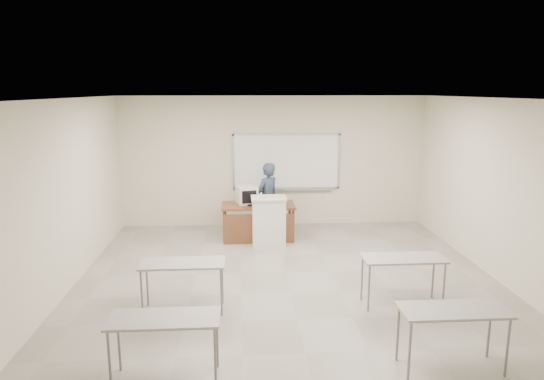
{
  "coord_description": "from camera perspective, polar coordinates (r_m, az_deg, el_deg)",
  "views": [
    {
      "loc": [
        -0.75,
        -7.08,
        3.13
      ],
      "look_at": [
        -0.15,
        2.2,
        1.2
      ],
      "focal_mm": 32.0,
      "sensor_mm": 36.0,
      "label": 1
    }
  ],
  "objects": [
    {
      "name": "whiteboard",
      "position": [
        11.22,
        1.72,
        3.26
      ],
      "size": [
        2.48,
        0.1,
        1.31
      ],
      "color": "white",
      "rests_on": "floor"
    },
    {
      "name": "crt_monitor",
      "position": [
        10.33,
        -3.06,
        -0.56
      ],
      "size": [
        0.41,
        0.46,
        0.39
      ],
      "rotation": [
        0.0,
        0.0,
        0.25
      ],
      "color": "beige",
      "rests_on": "instructor_desk"
    },
    {
      "name": "student_desks",
      "position": [
        6.28,
        3.53,
        -11.36
      ],
      "size": [
        4.4,
        2.2,
        0.73
      ],
      "color": "gray",
      "rests_on": "floor"
    },
    {
      "name": "presenter",
      "position": [
        10.45,
        -0.55,
        -1.15
      ],
      "size": [
        0.7,
        0.68,
        1.61
      ],
      "primitive_type": "imported",
      "rotation": [
        0.0,
        0.0,
        3.85
      ],
      "color": "black",
      "rests_on": "floor"
    },
    {
      "name": "mouse",
      "position": [
        10.33,
        1.4,
        -1.48
      ],
      "size": [
        0.13,
        0.11,
        0.04
      ],
      "primitive_type": "ellipsoid",
      "rotation": [
        0.0,
        0.0,
        -0.43
      ],
      "color": "silver",
      "rests_on": "instructor_desk"
    },
    {
      "name": "instructor_desk",
      "position": [
        10.19,
        -1.61,
        -2.89
      ],
      "size": [
        1.54,
        0.77,
        0.75
      ],
      "rotation": [
        0.0,
        0.0,
        0.01
      ],
      "color": "brown",
      "rests_on": "floor"
    },
    {
      "name": "keyboard",
      "position": [
        9.77,
        0.21,
        -0.83
      ],
      "size": [
        0.52,
        0.3,
        0.03
      ],
      "primitive_type": "cube",
      "rotation": [
        0.0,
        0.0,
        0.29
      ],
      "color": "beige",
      "rests_on": "podium"
    },
    {
      "name": "podium",
      "position": [
        9.95,
        -0.4,
        -3.61
      ],
      "size": [
        0.71,
        0.52,
        0.99
      ],
      "rotation": [
        0.0,
        0.0,
        -0.0
      ],
      "color": "silver",
      "rests_on": "floor"
    },
    {
      "name": "laptop",
      "position": [
        10.26,
        -1.97,
        -1.36
      ],
      "size": [
        0.34,
        0.31,
        0.25
      ],
      "rotation": [
        0.0,
        0.0,
        0.03
      ],
      "color": "black",
      "rests_on": "instructor_desk"
    },
    {
      "name": "floor",
      "position": [
        7.78,
        2.2,
        -12.05
      ],
      "size": [
        7.0,
        8.0,
        0.01
      ],
      "primitive_type": "cube",
      "color": "gray",
      "rests_on": "ground"
    }
  ]
}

